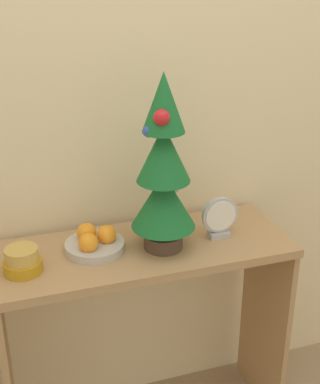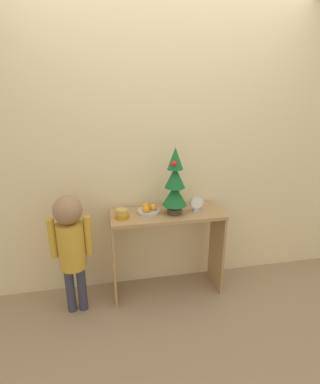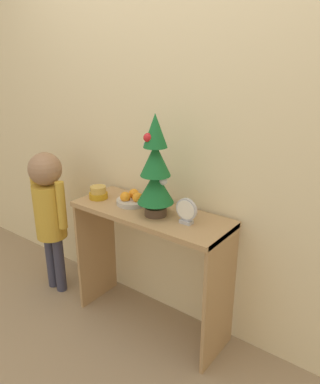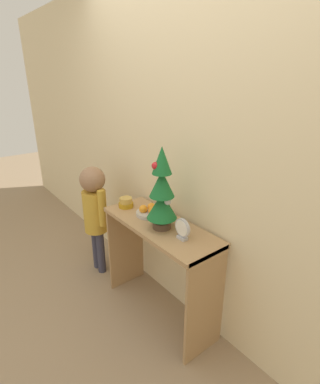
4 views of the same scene
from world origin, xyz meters
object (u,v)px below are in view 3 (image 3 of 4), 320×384
fruit_bowl (132,199)px  mini_tree (155,169)px  desk_clock (186,211)px  child_figure (49,205)px  singing_bowl (98,193)px

fruit_bowl → mini_tree: bearing=-12.7°
mini_tree → desk_clock: bearing=2.3°
fruit_bowl → child_figure: child_figure is taller
mini_tree → desk_clock: 0.28m
mini_tree → singing_bowl: (-0.45, -0.01, -0.23)m
desk_clock → child_figure: size_ratio=0.14×
fruit_bowl → child_figure: 0.68m
mini_tree → desk_clock: mini_tree is taller
singing_bowl → desk_clock: 0.65m
singing_bowl → child_figure: 0.45m
child_figure → singing_bowl: bearing=10.8°
mini_tree → singing_bowl: bearing=-178.7°
desk_clock → mini_tree: bearing=-177.7°
mini_tree → child_figure: bearing=-174.1°
mini_tree → singing_bowl: 0.51m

